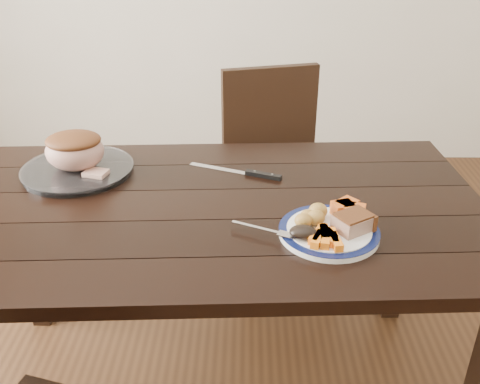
{
  "coord_description": "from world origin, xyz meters",
  "views": [
    {
      "loc": [
        0.1,
        -1.36,
        1.52
      ],
      "look_at": [
        0.08,
        -0.02,
        0.8
      ],
      "focal_mm": 40.0,
      "sensor_mm": 36.0,
      "label": 1
    }
  ],
  "objects_px": {
    "serving_platter": "(78,171)",
    "fork": "(268,231)",
    "dinner_plate": "(329,232)",
    "roast_joint": "(75,151)",
    "carving_knife": "(252,173)",
    "dining_table": "(214,231)",
    "pork_slice": "(353,223)",
    "chair_far": "(276,166)"
  },
  "relations": [
    {
      "from": "dinner_plate",
      "to": "pork_slice",
      "type": "height_order",
      "value": "pork_slice"
    },
    {
      "from": "chair_far",
      "to": "roast_joint",
      "type": "distance_m",
      "value": 0.92
    },
    {
      "from": "roast_joint",
      "to": "fork",
      "type": "bearing_deg",
      "value": -31.75
    },
    {
      "from": "chair_far",
      "to": "carving_knife",
      "type": "xyz_separation_m",
      "value": [
        -0.11,
        -0.54,
        0.23
      ]
    },
    {
      "from": "serving_platter",
      "to": "carving_knife",
      "type": "bearing_deg",
      "value": -0.69
    },
    {
      "from": "chair_far",
      "to": "serving_platter",
      "type": "bearing_deg",
      "value": 23.65
    },
    {
      "from": "serving_platter",
      "to": "fork",
      "type": "bearing_deg",
      "value": -31.75
    },
    {
      "from": "pork_slice",
      "to": "dinner_plate",
      "type": "bearing_deg",
      "value": 175.24
    },
    {
      "from": "carving_knife",
      "to": "fork",
      "type": "bearing_deg",
      "value": -62.64
    },
    {
      "from": "serving_platter",
      "to": "dinner_plate",
      "type": "bearing_deg",
      "value": -25.22
    },
    {
      "from": "dining_table",
      "to": "fork",
      "type": "distance_m",
      "value": 0.26
    },
    {
      "from": "fork",
      "to": "carving_knife",
      "type": "distance_m",
      "value": 0.37
    },
    {
      "from": "fork",
      "to": "roast_joint",
      "type": "bearing_deg",
      "value": 172.54
    },
    {
      "from": "chair_far",
      "to": "fork",
      "type": "bearing_deg",
      "value": 70.77
    },
    {
      "from": "serving_platter",
      "to": "chair_far",
      "type": "bearing_deg",
      "value": 38.43
    },
    {
      "from": "dining_table",
      "to": "roast_joint",
      "type": "bearing_deg",
      "value": 156.26
    },
    {
      "from": "fork",
      "to": "roast_joint",
      "type": "height_order",
      "value": "roast_joint"
    },
    {
      "from": "serving_platter",
      "to": "fork",
      "type": "distance_m",
      "value": 0.71
    },
    {
      "from": "serving_platter",
      "to": "pork_slice",
      "type": "bearing_deg",
      "value": -23.91
    },
    {
      "from": "pork_slice",
      "to": "fork",
      "type": "relative_size",
      "value": 0.54
    },
    {
      "from": "chair_far",
      "to": "roast_joint",
      "type": "height_order",
      "value": "chair_far"
    },
    {
      "from": "chair_far",
      "to": "carving_knife",
      "type": "height_order",
      "value": "chair_far"
    },
    {
      "from": "fork",
      "to": "chair_far",
      "type": "bearing_deg",
      "value": 109.83
    },
    {
      "from": "chair_far",
      "to": "serving_platter",
      "type": "height_order",
      "value": "chair_far"
    },
    {
      "from": "roast_joint",
      "to": "pork_slice",
      "type": "bearing_deg",
      "value": -23.91
    },
    {
      "from": "roast_joint",
      "to": "carving_knife",
      "type": "bearing_deg",
      "value": -0.69
    },
    {
      "from": "chair_far",
      "to": "dinner_plate",
      "type": "height_order",
      "value": "chair_far"
    },
    {
      "from": "dining_table",
      "to": "serving_platter",
      "type": "height_order",
      "value": "serving_platter"
    },
    {
      "from": "dining_table",
      "to": "chair_far",
      "type": "height_order",
      "value": "chair_far"
    },
    {
      "from": "dining_table",
      "to": "fork",
      "type": "relative_size",
      "value": 9.7
    },
    {
      "from": "serving_platter",
      "to": "carving_knife",
      "type": "relative_size",
      "value": 1.14
    },
    {
      "from": "serving_platter",
      "to": "carving_knife",
      "type": "distance_m",
      "value": 0.57
    },
    {
      "from": "dinner_plate",
      "to": "roast_joint",
      "type": "bearing_deg",
      "value": 154.78
    },
    {
      "from": "fork",
      "to": "roast_joint",
      "type": "distance_m",
      "value": 0.71
    },
    {
      "from": "pork_slice",
      "to": "fork",
      "type": "xyz_separation_m",
      "value": [
        -0.22,
        -0.01,
        -0.02
      ]
    },
    {
      "from": "carving_knife",
      "to": "serving_platter",
      "type": "bearing_deg",
      "value": -159.36
    },
    {
      "from": "dining_table",
      "to": "serving_platter",
      "type": "xyz_separation_m",
      "value": [
        -0.45,
        0.2,
        0.1
      ]
    },
    {
      "from": "dinner_plate",
      "to": "pork_slice",
      "type": "bearing_deg",
      "value": -4.76
    },
    {
      "from": "chair_far",
      "to": "pork_slice",
      "type": "xyz_separation_m",
      "value": [
        0.15,
        -0.9,
        0.27
      ]
    },
    {
      "from": "pork_slice",
      "to": "roast_joint",
      "type": "bearing_deg",
      "value": 156.09
    },
    {
      "from": "dinner_plate",
      "to": "pork_slice",
      "type": "xyz_separation_m",
      "value": [
        0.06,
        -0.0,
        0.03
      ]
    },
    {
      "from": "dinner_plate",
      "to": "fork",
      "type": "xyz_separation_m",
      "value": [
        -0.16,
        -0.01,
        0.01
      ]
    }
  ]
}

